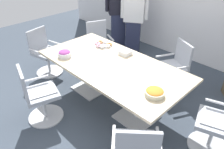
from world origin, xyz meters
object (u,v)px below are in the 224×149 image
(office_chair_0, at_px, (173,70))
(person_standing_0, at_px, (118,10))
(office_chair_1, at_px, (99,46))
(snack_bowl_chips_orange, at_px, (155,92))
(office_chair_2, at_px, (45,54))
(napkin_pile, at_px, (125,53))
(donut_platter, at_px, (103,44))
(conference_table, at_px, (112,70))
(person_standing_1, at_px, (134,18))
(office_chair_5, at_px, (220,126))
(snack_bowl_candy_mix, at_px, (65,54))
(office_chair_3, at_px, (38,97))

(office_chair_0, bearing_deg, person_standing_0, 11.69)
(office_chair_1, height_order, snack_bowl_chips_orange, office_chair_1)
(office_chair_2, relative_size, napkin_pile, 5.28)
(office_chair_2, distance_m, donut_platter, 1.29)
(office_chair_2, height_order, napkin_pile, office_chair_2)
(conference_table, height_order, napkin_pile, napkin_pile)
(person_standing_1, xyz_separation_m, napkin_pile, (0.91, -1.27, -0.08))
(office_chair_5, xyz_separation_m, donut_platter, (-2.24, 0.09, 0.37))
(conference_table, distance_m, person_standing_1, 1.93)
(office_chair_0, relative_size, office_chair_5, 1.00)
(conference_table, xyz_separation_m, donut_platter, (-0.59, 0.36, 0.15))
(office_chair_2, xyz_separation_m, snack_bowl_chips_orange, (2.59, 0.08, 0.39))
(person_standing_1, height_order, snack_bowl_chips_orange, person_standing_1)
(office_chair_2, xyz_separation_m, snack_bowl_candy_mix, (0.94, -0.12, 0.40))
(office_chair_5, bearing_deg, conference_table, 80.68)
(office_chair_3, height_order, office_chair_5, same)
(donut_platter, xyz_separation_m, napkin_pile, (0.52, 0.02, 0.01))
(person_standing_1, distance_m, napkin_pile, 1.57)
(office_chair_2, xyz_separation_m, office_chair_5, (3.31, 0.53, 0.00))
(office_chair_2, distance_m, person_standing_1, 2.08)
(office_chair_1, bearing_deg, office_chair_5, 103.46)
(person_standing_0, relative_size, snack_bowl_candy_mix, 8.58)
(office_chair_5, bearing_deg, office_chair_2, 80.59)
(napkin_pile, bearing_deg, office_chair_5, -3.67)
(office_chair_3, distance_m, napkin_pile, 1.54)
(office_chair_0, xyz_separation_m, napkin_pile, (-0.55, -0.68, 0.38))
(office_chair_0, bearing_deg, office_chair_1, 36.64)
(office_chair_3, xyz_separation_m, donut_platter, (-0.11, 1.42, 0.37))
(office_chair_5, distance_m, snack_bowl_candy_mix, 2.49)
(napkin_pile, bearing_deg, office_chair_3, -105.99)
(office_chair_1, bearing_deg, office_chair_0, 123.03)
(donut_platter, height_order, napkin_pile, napkin_pile)
(person_standing_1, bearing_deg, office_chair_2, 38.51)
(conference_table, relative_size, person_standing_1, 1.43)
(snack_bowl_chips_orange, distance_m, napkin_pile, 1.15)
(conference_table, relative_size, office_chair_5, 2.64)
(office_chair_2, bearing_deg, person_standing_1, 147.75)
(office_chair_0, height_order, snack_bowl_candy_mix, office_chair_0)
(office_chair_2, height_order, person_standing_1, person_standing_1)
(office_chair_3, bearing_deg, conference_table, 82.10)
(office_chair_1, xyz_separation_m, snack_bowl_candy_mix, (0.48, -1.16, 0.40))
(office_chair_3, bearing_deg, office_chair_2, 162.20)
(snack_bowl_chips_orange, bearing_deg, person_standing_1, 136.27)
(person_standing_0, distance_m, person_standing_1, 0.44)
(office_chair_3, relative_size, office_chair_5, 1.00)
(office_chair_0, relative_size, office_chair_3, 1.00)
(office_chair_2, bearing_deg, office_chair_0, 108.84)
(donut_platter, bearing_deg, office_chair_5, -2.43)
(office_chair_0, distance_m, person_standing_1, 1.65)
(office_chair_2, bearing_deg, snack_bowl_chips_orange, 79.02)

